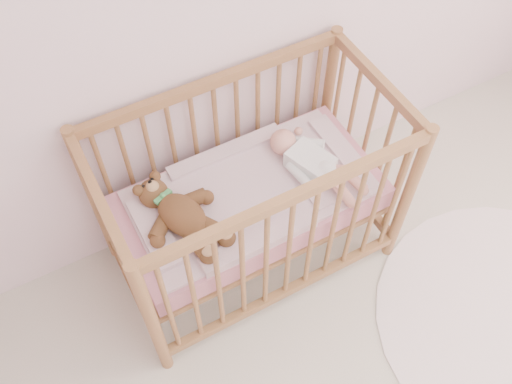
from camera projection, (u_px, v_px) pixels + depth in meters
crib at (251, 199)px, 2.70m from camera, size 1.36×0.76×1.00m
mattress at (251, 201)px, 2.71m from camera, size 1.22×0.62×0.13m
blanket at (251, 192)px, 2.65m from camera, size 1.10×0.58×0.06m
baby at (310, 160)px, 2.67m from camera, size 0.45×0.63×0.14m
teddy_bear at (182, 215)px, 2.47m from camera, size 0.54×0.64×0.15m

